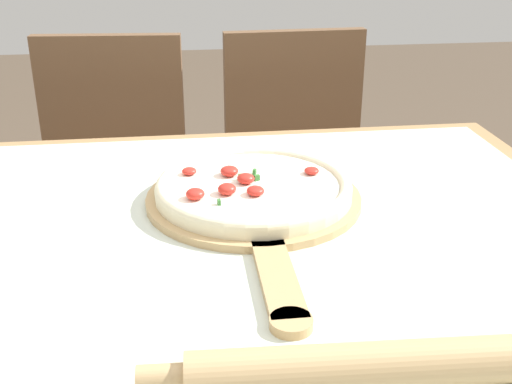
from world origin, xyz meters
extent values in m
cube|color=#A87F51|center=(0.00, 0.00, 0.73)|extent=(1.14, 0.98, 0.03)
cylinder|color=#A87F51|center=(0.52, 0.43, 0.36)|extent=(0.06, 0.06, 0.71)
cube|color=silver|center=(0.00, 0.00, 0.74)|extent=(1.06, 0.90, 0.00)
cylinder|color=tan|center=(0.03, 0.13, 0.75)|extent=(0.34, 0.34, 0.01)
cube|color=tan|center=(0.03, -0.11, 0.75)|extent=(0.04, 0.19, 0.01)
cylinder|color=tan|center=(0.03, -0.21, 0.75)|extent=(0.05, 0.05, 0.01)
cylinder|color=beige|center=(0.03, 0.13, 0.77)|extent=(0.31, 0.31, 0.02)
torus|color=beige|center=(0.03, 0.13, 0.77)|extent=(0.31, 0.31, 0.02)
cylinder|color=white|center=(0.03, 0.13, 0.78)|extent=(0.27, 0.27, 0.00)
ellipsoid|color=red|center=(0.02, 0.13, 0.79)|extent=(0.03, 0.03, 0.02)
ellipsoid|color=red|center=(-0.06, 0.18, 0.78)|extent=(0.02, 0.02, 0.01)
ellipsoid|color=red|center=(0.03, 0.09, 0.78)|extent=(0.03, 0.03, 0.01)
ellipsoid|color=red|center=(-0.06, 0.09, 0.79)|extent=(0.03, 0.03, 0.02)
ellipsoid|color=red|center=(0.00, 0.17, 0.79)|extent=(0.03, 0.03, 0.02)
ellipsoid|color=red|center=(0.13, 0.16, 0.78)|extent=(0.02, 0.02, 0.01)
ellipsoid|color=red|center=(-0.01, 0.10, 0.79)|extent=(0.03, 0.03, 0.02)
cube|color=#387533|center=(0.04, 0.14, 0.78)|extent=(0.01, 0.01, 0.01)
cube|color=#387533|center=(0.02, 0.15, 0.78)|extent=(0.01, 0.01, 0.01)
cube|color=#387533|center=(-0.02, 0.06, 0.78)|extent=(0.01, 0.01, 0.01)
cube|color=#387533|center=(0.03, 0.15, 0.78)|extent=(0.01, 0.01, 0.01)
cube|color=#387533|center=(0.04, 0.17, 0.78)|extent=(0.01, 0.01, 0.01)
cylinder|color=tan|center=(0.11, -0.31, 0.77)|extent=(0.39, 0.06, 0.05)
cylinder|color=tan|center=(-0.11, -0.30, 0.77)|extent=(0.05, 0.03, 0.03)
cube|color=brown|center=(-0.26, 0.71, 0.43)|extent=(0.43, 0.43, 0.02)
cube|color=brown|center=(-0.25, 0.89, 0.66)|extent=(0.38, 0.07, 0.44)
cylinder|color=brown|center=(-0.44, 0.56, 0.21)|extent=(0.04, 0.04, 0.42)
cylinder|color=brown|center=(-0.12, 0.54, 0.21)|extent=(0.04, 0.04, 0.42)
cylinder|color=brown|center=(-0.41, 0.88, 0.21)|extent=(0.04, 0.04, 0.42)
cylinder|color=brown|center=(-0.09, 0.86, 0.21)|extent=(0.04, 0.04, 0.42)
cube|color=brown|center=(0.25, 0.71, 0.43)|extent=(0.41, 0.41, 0.02)
cube|color=brown|center=(0.24, 0.89, 0.66)|extent=(0.38, 0.05, 0.44)
cylinder|color=brown|center=(0.09, 0.55, 0.21)|extent=(0.04, 0.04, 0.42)
cylinder|color=brown|center=(0.41, 0.56, 0.21)|extent=(0.04, 0.04, 0.42)
cylinder|color=brown|center=(0.08, 0.87, 0.21)|extent=(0.04, 0.04, 0.42)
cylinder|color=brown|center=(0.40, 0.88, 0.21)|extent=(0.04, 0.04, 0.42)
camera|label=1|loc=(-0.08, -0.79, 1.18)|focal=45.00mm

